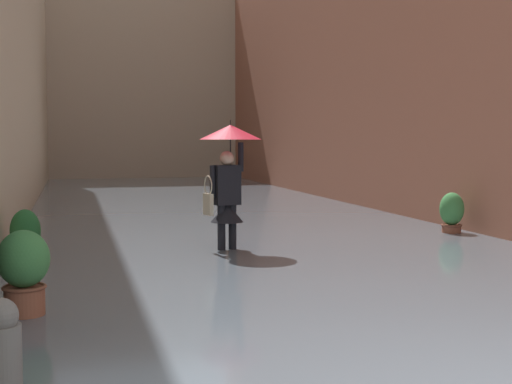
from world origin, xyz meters
TOP-DOWN VIEW (x-y plane):
  - ground_plane at (0.00, -13.58)m, footprint 67.92×67.92m
  - flood_water at (0.00, -13.58)m, footprint 8.67×33.17m
  - building_facade_far at (0.00, -28.07)m, footprint 11.47×1.80m
  - person_wading at (0.72, -7.13)m, footprint 0.93×0.93m
  - potted_plant_mid_right at (3.45, -3.67)m, footprint 0.49×0.49m
  - potted_plant_near_right at (3.62, -6.73)m, footprint 0.41×0.41m
  - potted_plant_far_left at (-3.53, -8.04)m, footprint 0.43×0.43m
  - mooring_bollard at (3.40, -0.88)m, footprint 0.23×0.23m

SIDE VIEW (x-z plane):
  - ground_plane at x=0.00m, z-range 0.00..0.00m
  - flood_water at x=0.00m, z-range 0.00..0.12m
  - mooring_bollard at x=3.40m, z-range 0.00..0.89m
  - potted_plant_far_left at x=-3.53m, z-range 0.03..0.86m
  - potted_plant_near_right at x=3.62m, z-range 0.04..0.88m
  - potted_plant_mid_right at x=3.45m, z-range 0.05..0.98m
  - person_wading at x=0.72m, z-range 0.36..2.42m
  - building_facade_far at x=0.00m, z-range 0.00..8.18m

